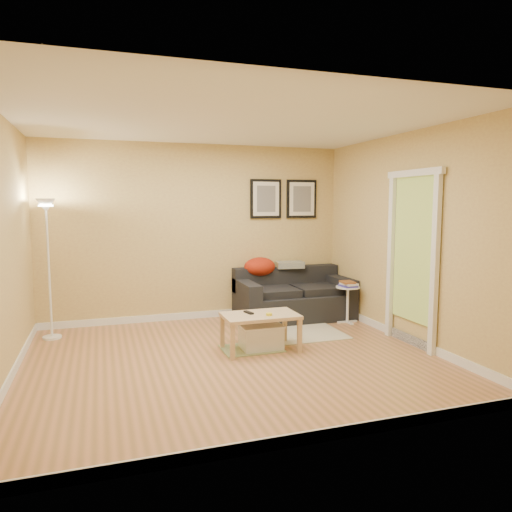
% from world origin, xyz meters
% --- Properties ---
extents(floor, '(4.50, 4.50, 0.00)m').
position_xyz_m(floor, '(0.00, 0.00, 0.00)').
color(floor, '#BA794F').
rests_on(floor, ground).
extents(ceiling, '(4.50, 4.50, 0.00)m').
position_xyz_m(ceiling, '(0.00, 0.00, 2.60)').
color(ceiling, white).
rests_on(ceiling, wall_back).
extents(wall_back, '(4.50, 0.00, 4.50)m').
position_xyz_m(wall_back, '(0.00, 2.00, 1.30)').
color(wall_back, '#D4BB6C').
rests_on(wall_back, ground).
extents(wall_front, '(4.50, 0.00, 4.50)m').
position_xyz_m(wall_front, '(0.00, -2.00, 1.30)').
color(wall_front, '#D4BB6C').
rests_on(wall_front, ground).
extents(wall_left, '(0.00, 4.00, 4.00)m').
position_xyz_m(wall_left, '(-2.25, 0.00, 1.30)').
color(wall_left, '#D4BB6C').
rests_on(wall_left, ground).
extents(wall_right, '(0.00, 4.00, 4.00)m').
position_xyz_m(wall_right, '(2.25, 0.00, 1.30)').
color(wall_right, '#D4BB6C').
rests_on(wall_right, ground).
extents(baseboard_back, '(4.50, 0.02, 0.10)m').
position_xyz_m(baseboard_back, '(0.00, 1.99, 0.05)').
color(baseboard_back, white).
rests_on(baseboard_back, ground).
extents(baseboard_front, '(4.50, 0.02, 0.10)m').
position_xyz_m(baseboard_front, '(0.00, -1.99, 0.05)').
color(baseboard_front, white).
rests_on(baseboard_front, ground).
extents(baseboard_left, '(0.02, 4.00, 0.10)m').
position_xyz_m(baseboard_left, '(-2.24, 0.00, 0.05)').
color(baseboard_left, white).
rests_on(baseboard_left, ground).
extents(baseboard_right, '(0.02, 4.00, 0.10)m').
position_xyz_m(baseboard_right, '(2.24, 0.00, 0.05)').
color(baseboard_right, white).
rests_on(baseboard_right, ground).
extents(sofa, '(1.70, 0.90, 0.75)m').
position_xyz_m(sofa, '(1.38, 1.53, 0.38)').
color(sofa, black).
rests_on(sofa, ground).
extents(red_throw, '(0.48, 0.36, 0.28)m').
position_xyz_m(red_throw, '(0.93, 1.82, 0.77)').
color(red_throw, '#BB3711').
rests_on(red_throw, sofa).
extents(plaid_throw, '(0.45, 0.32, 0.10)m').
position_xyz_m(plaid_throw, '(1.42, 1.83, 0.78)').
color(plaid_throw, tan).
rests_on(plaid_throw, sofa).
extents(framed_print_left, '(0.50, 0.04, 0.60)m').
position_xyz_m(framed_print_left, '(1.08, 1.98, 1.80)').
color(framed_print_left, black).
rests_on(framed_print_left, wall_back).
extents(framed_print_right, '(0.50, 0.04, 0.60)m').
position_xyz_m(framed_print_right, '(1.68, 1.98, 1.80)').
color(framed_print_right, black).
rests_on(framed_print_right, wall_back).
extents(area_rug, '(1.25, 0.85, 0.01)m').
position_xyz_m(area_rug, '(1.05, 0.69, 0.01)').
color(area_rug, '#BFB798').
rests_on(area_rug, ground).
extents(green_runner, '(0.70, 0.50, 0.01)m').
position_xyz_m(green_runner, '(0.31, 0.28, 0.01)').
color(green_runner, '#668C4C').
rests_on(green_runner, ground).
extents(coffee_table, '(0.91, 0.59, 0.44)m').
position_xyz_m(coffee_table, '(0.39, 0.20, 0.22)').
color(coffee_table, tan).
rests_on(coffee_table, ground).
extents(remote_control, '(0.09, 0.17, 0.02)m').
position_xyz_m(remote_control, '(0.27, 0.28, 0.45)').
color(remote_control, black).
rests_on(remote_control, coffee_table).
extents(tape_roll, '(0.07, 0.07, 0.03)m').
position_xyz_m(tape_roll, '(0.46, 0.10, 0.45)').
color(tape_roll, yellow).
rests_on(tape_roll, coffee_table).
extents(storage_bin, '(0.49, 0.36, 0.30)m').
position_xyz_m(storage_bin, '(0.41, 0.24, 0.15)').
color(storage_bin, white).
rests_on(storage_bin, ground).
extents(side_table, '(0.35, 0.35, 0.53)m').
position_xyz_m(side_table, '(2.02, 1.05, 0.27)').
color(side_table, white).
rests_on(side_table, ground).
extents(book_stack, '(0.19, 0.25, 0.08)m').
position_xyz_m(book_stack, '(2.01, 1.04, 0.57)').
color(book_stack, '#383194').
rests_on(book_stack, side_table).
extents(floor_lamp, '(0.23, 0.23, 1.80)m').
position_xyz_m(floor_lamp, '(-2.00, 1.52, 0.85)').
color(floor_lamp, white).
rests_on(floor_lamp, ground).
extents(doorway, '(0.12, 1.01, 2.13)m').
position_xyz_m(doorway, '(2.20, -0.15, 1.02)').
color(doorway, white).
rests_on(doorway, ground).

